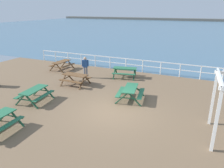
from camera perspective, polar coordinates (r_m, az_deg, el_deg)
ground_plane at (r=11.60m, az=0.20°, el=-7.64°), size 30.00×24.00×0.20m
sea_band at (r=62.51m, az=21.42°, el=13.39°), size 142.00×90.00×0.01m
distant_shoreline at (r=105.36m, az=23.32°, el=15.10°), size 142.00×6.00×1.80m
seaward_railing at (r=18.23m, az=10.46°, el=4.98°), size 23.07×0.07×1.08m
picnic_table_near_left at (r=15.48m, az=-9.69°, el=1.87°), size 1.81×1.55×0.80m
picnic_table_near_right at (r=19.60m, az=-13.14°, el=5.35°), size 1.60×1.85×0.80m
picnic_table_far_left at (r=16.98m, az=3.42°, el=3.69°), size 2.09×1.87×0.80m
picnic_table_far_right at (r=12.76m, az=4.91°, el=-1.75°), size 1.82×2.05×0.80m
picnic_table_corner at (r=13.25m, az=-19.86°, el=-2.07°), size 1.70×1.95×0.80m
visitor at (r=16.89m, az=-7.08°, el=4.77°), size 0.47×0.36×1.66m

